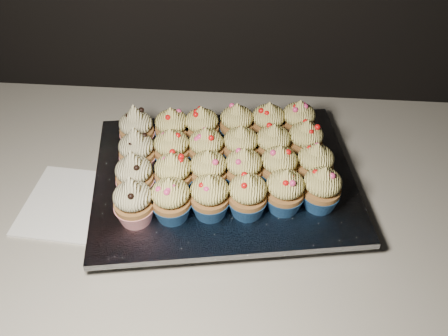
% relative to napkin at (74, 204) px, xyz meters
% --- Properties ---
extents(cabinet, '(2.40, 0.60, 0.86)m').
position_rel_napkin_xyz_m(cabinet, '(0.31, 0.06, -0.47)').
color(cabinet, black).
rests_on(cabinet, ground).
extents(worktop, '(2.44, 0.64, 0.04)m').
position_rel_napkin_xyz_m(worktop, '(0.31, 0.06, -0.02)').
color(worktop, beige).
rests_on(worktop, cabinet).
extents(napkin, '(0.18, 0.18, 0.00)m').
position_rel_napkin_xyz_m(napkin, '(0.00, 0.00, 0.00)').
color(napkin, white).
rests_on(napkin, worktop).
extents(baking_tray, '(0.46, 0.38, 0.02)m').
position_rel_napkin_xyz_m(baking_tray, '(0.26, 0.06, 0.01)').
color(baking_tray, black).
rests_on(baking_tray, worktop).
extents(foil_lining, '(0.50, 0.42, 0.01)m').
position_rel_napkin_xyz_m(foil_lining, '(0.26, 0.06, 0.03)').
color(foil_lining, silver).
rests_on(foil_lining, baking_tray).
extents(cupcake_0, '(0.06, 0.06, 0.10)m').
position_rel_napkin_xyz_m(cupcake_0, '(0.12, -0.05, 0.07)').
color(cupcake_0, red).
rests_on(cupcake_0, foil_lining).
extents(cupcake_1, '(0.06, 0.06, 0.08)m').
position_rel_napkin_xyz_m(cupcake_1, '(0.18, -0.04, 0.07)').
color(cupcake_1, navy).
rests_on(cupcake_1, foil_lining).
extents(cupcake_2, '(0.06, 0.06, 0.08)m').
position_rel_napkin_xyz_m(cupcake_2, '(0.24, -0.03, 0.07)').
color(cupcake_2, navy).
rests_on(cupcake_2, foil_lining).
extents(cupcake_3, '(0.06, 0.06, 0.08)m').
position_rel_napkin_xyz_m(cupcake_3, '(0.30, -0.02, 0.07)').
color(cupcake_3, navy).
rests_on(cupcake_3, foil_lining).
extents(cupcake_4, '(0.06, 0.06, 0.08)m').
position_rel_napkin_xyz_m(cupcake_4, '(0.36, -0.01, 0.07)').
color(cupcake_4, navy).
rests_on(cupcake_4, foil_lining).
extents(cupcake_5, '(0.06, 0.06, 0.08)m').
position_rel_napkin_xyz_m(cupcake_5, '(0.42, 0.00, 0.07)').
color(cupcake_5, navy).
rests_on(cupcake_5, foil_lining).
extents(cupcake_6, '(0.06, 0.06, 0.10)m').
position_rel_napkin_xyz_m(cupcake_6, '(0.11, 0.00, 0.07)').
color(cupcake_6, red).
rests_on(cupcake_6, foil_lining).
extents(cupcake_7, '(0.06, 0.06, 0.08)m').
position_rel_napkin_xyz_m(cupcake_7, '(0.18, 0.01, 0.07)').
color(cupcake_7, navy).
rests_on(cupcake_7, foil_lining).
extents(cupcake_8, '(0.06, 0.06, 0.08)m').
position_rel_napkin_xyz_m(cupcake_8, '(0.23, 0.03, 0.07)').
color(cupcake_8, navy).
rests_on(cupcake_8, foil_lining).
extents(cupcake_9, '(0.06, 0.06, 0.08)m').
position_rel_napkin_xyz_m(cupcake_9, '(0.29, 0.04, 0.07)').
color(cupcake_9, navy).
rests_on(cupcake_9, foil_lining).
extents(cupcake_10, '(0.06, 0.06, 0.08)m').
position_rel_napkin_xyz_m(cupcake_10, '(0.35, 0.05, 0.07)').
color(cupcake_10, navy).
rests_on(cupcake_10, foil_lining).
extents(cupcake_11, '(0.06, 0.06, 0.08)m').
position_rel_napkin_xyz_m(cupcake_11, '(0.41, 0.06, 0.07)').
color(cupcake_11, navy).
rests_on(cupcake_11, foil_lining).
extents(cupcake_12, '(0.06, 0.06, 0.10)m').
position_rel_napkin_xyz_m(cupcake_12, '(0.11, 0.06, 0.07)').
color(cupcake_12, red).
rests_on(cupcake_12, foil_lining).
extents(cupcake_13, '(0.06, 0.06, 0.08)m').
position_rel_napkin_xyz_m(cupcake_13, '(0.16, 0.08, 0.07)').
color(cupcake_13, navy).
rests_on(cupcake_13, foil_lining).
extents(cupcake_14, '(0.06, 0.06, 0.08)m').
position_rel_napkin_xyz_m(cupcake_14, '(0.22, 0.08, 0.07)').
color(cupcake_14, navy).
rests_on(cupcake_14, foil_lining).
extents(cupcake_15, '(0.06, 0.06, 0.08)m').
position_rel_napkin_xyz_m(cupcake_15, '(0.28, 0.09, 0.07)').
color(cupcake_15, navy).
rests_on(cupcake_15, foil_lining).
extents(cupcake_16, '(0.06, 0.06, 0.08)m').
position_rel_napkin_xyz_m(cupcake_16, '(0.34, 0.10, 0.07)').
color(cupcake_16, navy).
rests_on(cupcake_16, foil_lining).
extents(cupcake_17, '(0.06, 0.06, 0.08)m').
position_rel_napkin_xyz_m(cupcake_17, '(0.39, 0.12, 0.07)').
color(cupcake_17, navy).
rests_on(cupcake_17, foil_lining).
extents(cupcake_18, '(0.06, 0.06, 0.10)m').
position_rel_napkin_xyz_m(cupcake_18, '(0.09, 0.12, 0.07)').
color(cupcake_18, red).
rests_on(cupcake_18, foil_lining).
extents(cupcake_19, '(0.06, 0.06, 0.08)m').
position_rel_napkin_xyz_m(cupcake_19, '(0.16, 0.13, 0.07)').
color(cupcake_19, navy).
rests_on(cupcake_19, foil_lining).
extents(cupcake_20, '(0.06, 0.06, 0.08)m').
position_rel_napkin_xyz_m(cupcake_20, '(0.21, 0.14, 0.07)').
color(cupcake_20, navy).
rests_on(cupcake_20, foil_lining).
extents(cupcake_21, '(0.06, 0.06, 0.08)m').
position_rel_napkin_xyz_m(cupcake_21, '(0.27, 0.16, 0.07)').
color(cupcake_21, navy).
rests_on(cupcake_21, foil_lining).
extents(cupcake_22, '(0.06, 0.06, 0.08)m').
position_rel_napkin_xyz_m(cupcake_22, '(0.33, 0.16, 0.07)').
color(cupcake_22, navy).
rests_on(cupcake_22, foil_lining).
extents(cupcake_23, '(0.06, 0.06, 0.08)m').
position_rel_napkin_xyz_m(cupcake_23, '(0.38, 0.17, 0.07)').
color(cupcake_23, navy).
rests_on(cupcake_23, foil_lining).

